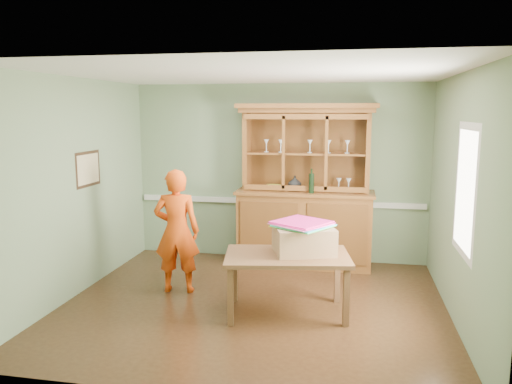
% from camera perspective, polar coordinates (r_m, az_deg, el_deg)
% --- Properties ---
extents(floor, '(4.50, 4.50, 0.00)m').
position_cam_1_polar(floor, '(6.11, -0.28, -12.75)').
color(floor, '#432915').
rests_on(floor, ground).
extents(ceiling, '(4.50, 4.50, 0.00)m').
position_cam_1_polar(ceiling, '(5.68, -0.30, 13.39)').
color(ceiling, white).
rests_on(ceiling, wall_back).
extents(wall_back, '(4.50, 0.00, 4.50)m').
position_cam_1_polar(wall_back, '(7.70, 2.61, 2.22)').
color(wall_back, gray).
rests_on(wall_back, floor).
extents(wall_left, '(0.00, 4.00, 4.00)m').
position_cam_1_polar(wall_left, '(6.56, -19.95, 0.46)').
color(wall_left, gray).
rests_on(wall_left, floor).
extents(wall_right, '(0.00, 4.00, 4.00)m').
position_cam_1_polar(wall_right, '(5.75, 22.27, -0.84)').
color(wall_right, gray).
rests_on(wall_right, floor).
extents(wall_front, '(4.50, 0.00, 4.50)m').
position_cam_1_polar(wall_front, '(3.84, -6.13, -4.93)').
color(wall_front, gray).
rests_on(wall_front, floor).
extents(chair_rail, '(4.41, 0.05, 0.08)m').
position_cam_1_polar(chair_rail, '(7.74, 2.56, -1.11)').
color(chair_rail, silver).
rests_on(chair_rail, wall_back).
extents(framed_map, '(0.03, 0.60, 0.46)m').
position_cam_1_polar(framed_map, '(6.78, -18.60, 2.50)').
color(framed_map, '#332114').
rests_on(framed_map, wall_left).
extents(window_panel, '(0.03, 0.96, 1.36)m').
position_cam_1_polar(window_panel, '(5.44, 22.75, 0.18)').
color(window_panel, silver).
rests_on(window_panel, wall_right).
extents(china_hutch, '(2.04, 0.67, 2.40)m').
position_cam_1_polar(china_hutch, '(7.46, 5.59, -2.02)').
color(china_hutch, brown).
rests_on(china_hutch, floor).
extents(dining_table, '(1.51, 1.05, 0.69)m').
position_cam_1_polar(dining_table, '(5.69, 3.58, -7.93)').
color(dining_table, brown).
rests_on(dining_table, floor).
extents(cardboard_box, '(0.78, 0.70, 0.30)m').
position_cam_1_polar(cardboard_box, '(5.71, 5.48, -5.46)').
color(cardboard_box, '#9E7251').
rests_on(cardboard_box, dining_table).
extents(kite_stack, '(0.74, 0.74, 0.05)m').
position_cam_1_polar(kite_stack, '(5.68, 5.27, -3.68)').
color(kite_stack, gold).
rests_on(kite_stack, cardboard_box).
extents(person, '(0.63, 0.46, 1.58)m').
position_cam_1_polar(person, '(6.40, -9.04, -4.43)').
color(person, '#F04B0F').
rests_on(person, floor).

